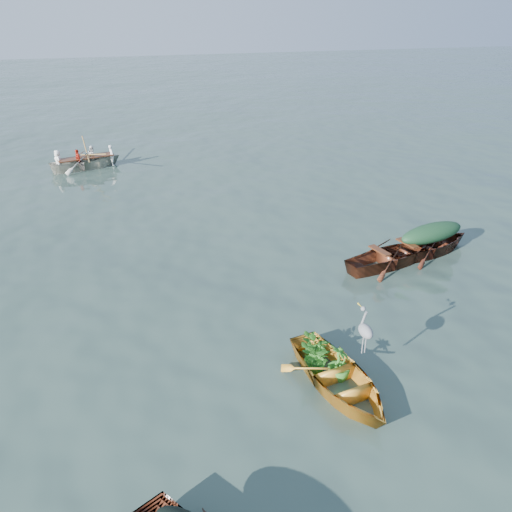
% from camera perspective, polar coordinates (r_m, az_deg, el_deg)
% --- Properties ---
extents(ground, '(140.00, 140.00, 0.00)m').
position_cam_1_polar(ground, '(11.69, 6.20, -6.18)').
color(ground, '#344840').
rests_on(ground, ground).
extents(yellow_dinghy, '(1.85, 3.49, 0.91)m').
position_cam_1_polar(yellow_dinghy, '(9.62, 9.27, -14.67)').
color(yellow_dinghy, orange).
rests_on(yellow_dinghy, ground).
extents(green_tarp_boat, '(4.10, 1.92, 0.89)m').
position_cam_1_polar(green_tarp_boat, '(15.01, 19.08, 0.22)').
color(green_tarp_boat, '#4D2112').
rests_on(green_tarp_boat, ground).
extents(open_wooden_boat, '(4.17, 1.95, 0.91)m').
position_cam_1_polar(open_wooden_boat, '(14.09, 15.19, -0.98)').
color(open_wooden_boat, '#592916').
rests_on(open_wooden_boat, ground).
extents(rowed_boat, '(4.39, 2.22, 1.00)m').
position_cam_1_polar(rowed_boat, '(23.22, -18.74, 9.43)').
color(rowed_boat, beige).
rests_on(rowed_boat, ground).
extents(green_tarp_cover, '(2.26, 1.05, 0.52)m').
position_cam_1_polar(green_tarp_cover, '(14.73, 19.48, 2.68)').
color(green_tarp_cover, '#193E23').
rests_on(green_tarp_cover, green_tarp_boat).
extents(thwart_benches, '(2.11, 1.10, 0.04)m').
position_cam_1_polar(thwart_benches, '(13.88, 15.42, 0.77)').
color(thwart_benches, '#421F0F').
rests_on(thwart_benches, open_wooden_boat).
extents(heron, '(0.33, 0.43, 0.92)m').
position_cam_1_polar(heron, '(9.37, 12.33, -9.17)').
color(heron, gray).
rests_on(heron, yellow_dinghy).
extents(dinghy_weeds, '(0.81, 0.98, 0.60)m').
position_cam_1_polar(dinghy_weeds, '(9.52, 7.87, -9.28)').
color(dinghy_weeds, '#1D701E').
rests_on(dinghy_weeds, yellow_dinghy).
extents(rowers, '(3.13, 1.80, 0.76)m').
position_cam_1_polar(rowers, '(23.00, -19.06, 11.51)').
color(rowers, silver).
rests_on(rowers, rowed_boat).
extents(oars, '(1.20, 2.67, 0.06)m').
position_cam_1_polar(oars, '(23.08, -18.93, 10.68)').
color(oars, olive).
rests_on(oars, rowed_boat).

